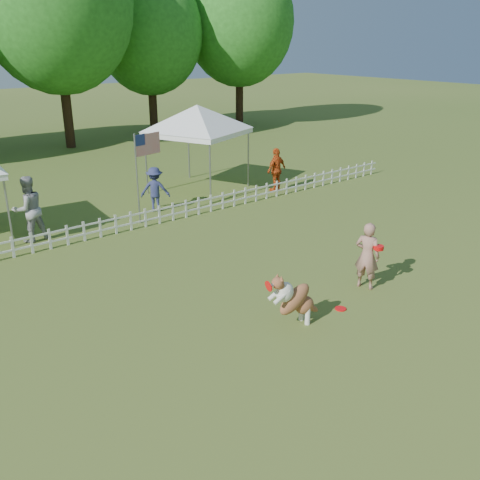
{
  "coord_description": "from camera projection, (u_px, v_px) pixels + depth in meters",
  "views": [
    {
      "loc": [
        -7.75,
        -7.14,
        5.53
      ],
      "look_at": [
        -0.47,
        2.0,
        1.1
      ],
      "focal_mm": 40.0,
      "sensor_mm": 36.0,
      "label": 1
    }
  ],
  "objects": [
    {
      "name": "spectator_a",
      "position": [
        28.0,
        209.0,
        15.23
      ],
      "size": [
        1.02,
        0.85,
        1.91
      ],
      "primitive_type": "imported",
      "rotation": [
        0.0,
        0.0,
        3.28
      ],
      "color": "#9C9BA0",
      "rests_on": "ground"
    },
    {
      "name": "ground",
      "position": [
        314.0,
        307.0,
        11.7
      ],
      "size": [
        120.0,
        120.0,
        0.0
      ],
      "primitive_type": "plane",
      "color": "#37571B",
      "rests_on": "ground"
    },
    {
      "name": "canopy_tent_right",
      "position": [
        198.0,
        149.0,
        20.24
      ],
      "size": [
        3.99,
        3.99,
        3.16
      ],
      "primitive_type": null,
      "rotation": [
        0.0,
        0.0,
        0.39
      ],
      "color": "white",
      "rests_on": "ground"
    },
    {
      "name": "tree_center_right",
      "position": [
        57.0,
        21.0,
        26.58
      ],
      "size": [
        7.6,
        7.6,
        12.6
      ],
      "primitive_type": null,
      "color": "#24651C",
      "rests_on": "ground"
    },
    {
      "name": "picket_fence",
      "position": [
        152.0,
        216.0,
        16.72
      ],
      "size": [
        22.0,
        0.08,
        0.6
      ],
      "primitive_type": null,
      "color": "white",
      "rests_on": "ground"
    },
    {
      "name": "frisbee_on_turf",
      "position": [
        341.0,
        309.0,
        11.62
      ],
      "size": [
        0.31,
        0.31,
        0.02
      ],
      "primitive_type": "cylinder",
      "rotation": [
        0.0,
        0.0,
        0.33
      ],
      "color": "red",
      "rests_on": "ground"
    },
    {
      "name": "tree_far_right",
      "position": [
        239.0,
        35.0,
        34.15
      ],
      "size": [
        7.0,
        7.0,
        11.4
      ],
      "primitive_type": null,
      "color": "#24651C",
      "rests_on": "ground"
    },
    {
      "name": "tree_right",
      "position": [
        150.0,
        44.0,
        31.56
      ],
      "size": [
        6.2,
        6.2,
        10.4
      ],
      "primitive_type": null,
      "color": "#24651C",
      "rests_on": "ground"
    },
    {
      "name": "spectator_c",
      "position": [
        276.0,
        170.0,
        20.33
      ],
      "size": [
        1.02,
        0.54,
        1.66
      ],
      "primitive_type": "imported",
      "rotation": [
        0.0,
        0.0,
        3.28
      ],
      "color": "#BF4616",
      "rests_on": "ground"
    },
    {
      "name": "flag_pole",
      "position": [
        137.0,
        180.0,
        16.53
      ],
      "size": [
        1.09,
        0.36,
        2.84
      ],
      "primitive_type": null,
      "rotation": [
        0.0,
        0.0,
        0.23
      ],
      "color": "gray",
      "rests_on": "ground"
    },
    {
      "name": "dog",
      "position": [
        295.0,
        299.0,
        10.77
      ],
      "size": [
        1.2,
        0.54,
        1.2
      ],
      "primitive_type": null,
      "rotation": [
        0.0,
        0.0,
        -0.14
      ],
      "color": "brown",
      "rests_on": "ground"
    },
    {
      "name": "handler",
      "position": [
        367.0,
        256.0,
        12.37
      ],
      "size": [
        0.56,
        0.68,
        1.61
      ],
      "primitive_type": "imported",
      "rotation": [
        0.0,
        0.0,
        1.91
      ],
      "color": "#A37162",
      "rests_on": "ground"
    },
    {
      "name": "spectator_b",
      "position": [
        155.0,
        189.0,
        17.97
      ],
      "size": [
        1.12,
        1.03,
        1.51
      ],
      "primitive_type": "imported",
      "rotation": [
        0.0,
        0.0,
        2.52
      ],
      "color": "navy",
      "rests_on": "ground"
    }
  ]
}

